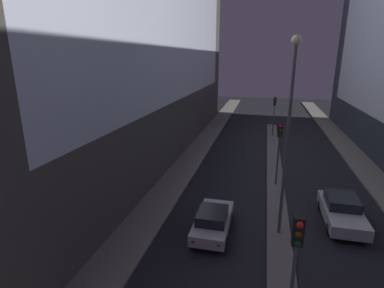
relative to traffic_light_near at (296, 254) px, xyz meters
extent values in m
cube|color=#66605B|center=(0.00, 15.21, -3.35)|extent=(1.20, 35.76, 0.14)
cube|color=black|center=(0.00, 0.03, 0.73)|extent=(0.32, 0.28, 0.90)
sphere|color=red|center=(0.00, -0.15, 1.03)|extent=(0.20, 0.20, 0.20)
sphere|color=#4C380A|center=(0.00, -0.15, 0.73)|extent=(0.20, 0.20, 0.20)
sphere|color=#0F3D19|center=(0.00, -0.15, 0.43)|extent=(0.20, 0.20, 0.20)
cylinder|color=#4C4C51|center=(0.00, 12.71, -1.50)|extent=(0.12, 0.12, 3.56)
cube|color=black|center=(0.00, 12.71, 0.73)|extent=(0.32, 0.28, 0.90)
sphere|color=red|center=(0.00, 12.53, 1.03)|extent=(0.20, 0.20, 0.20)
sphere|color=#4C380A|center=(0.00, 12.53, 0.73)|extent=(0.20, 0.20, 0.20)
sphere|color=#0F3D19|center=(0.00, 12.53, 0.43)|extent=(0.20, 0.20, 0.20)
cylinder|color=#4C4C51|center=(0.00, 27.07, -1.50)|extent=(0.12, 0.12, 3.56)
cube|color=black|center=(0.00, 27.07, 0.73)|extent=(0.32, 0.28, 0.90)
sphere|color=red|center=(0.00, 26.89, 1.03)|extent=(0.20, 0.20, 0.20)
sphere|color=#4C380A|center=(0.00, 26.89, 0.73)|extent=(0.20, 0.20, 0.20)
sphere|color=#0F3D19|center=(0.00, 26.89, 0.43)|extent=(0.20, 0.20, 0.20)
cylinder|color=#4C4C51|center=(0.00, 6.42, 1.40)|extent=(0.16, 0.16, 9.35)
sphere|color=#F9EAB2|center=(0.00, 6.42, 6.21)|extent=(0.45, 0.45, 0.45)
cube|color=#B2B2B7|center=(-3.38, 5.84, -2.82)|extent=(1.72, 4.05, 0.56)
cube|color=black|center=(-3.38, 5.54, -2.28)|extent=(1.46, 1.82, 0.52)
cube|color=red|center=(-3.98, 3.81, -2.79)|extent=(0.14, 0.04, 0.10)
cube|color=red|center=(-2.78, 3.81, -2.79)|extent=(0.14, 0.04, 0.10)
cylinder|color=black|center=(-4.13, 7.10, -3.10)|extent=(0.22, 0.64, 0.64)
cylinder|color=black|center=(-2.64, 7.10, -3.10)|extent=(0.22, 0.64, 0.64)
cylinder|color=black|center=(-4.13, 4.58, -3.10)|extent=(0.22, 0.64, 0.64)
cylinder|color=black|center=(-2.64, 4.58, -3.10)|extent=(0.22, 0.64, 0.64)
cube|color=#B2B2B7|center=(3.38, 8.33, -2.77)|extent=(1.89, 4.35, 0.64)
cube|color=black|center=(3.38, 8.65, -2.18)|extent=(1.61, 1.96, 0.54)
cube|color=red|center=(2.72, 10.50, -2.74)|extent=(0.14, 0.04, 0.10)
cube|color=red|center=(4.04, 10.50, -2.74)|extent=(0.14, 0.04, 0.10)
cylinder|color=black|center=(2.55, 9.67, -3.10)|extent=(0.22, 0.64, 0.64)
cylinder|color=black|center=(4.22, 9.67, -3.10)|extent=(0.22, 0.64, 0.64)
cylinder|color=black|center=(2.55, 6.98, -3.10)|extent=(0.22, 0.64, 0.64)
cylinder|color=black|center=(4.22, 6.98, -3.10)|extent=(0.22, 0.64, 0.64)
camera|label=1|loc=(-1.19, -7.96, 5.50)|focal=28.00mm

